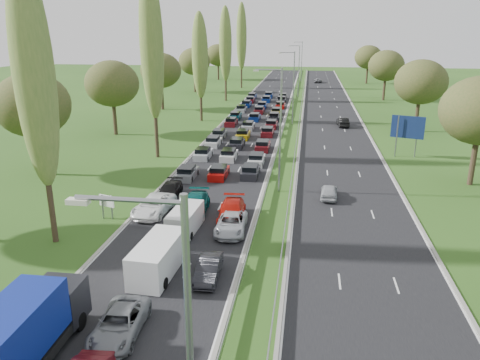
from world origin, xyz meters
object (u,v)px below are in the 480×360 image
at_px(near_car_3, 170,190).
at_px(white_van_front, 159,256).
at_px(blue_lorry, 22,335).
at_px(info_sign, 107,203).
at_px(near_car_2, 154,205).
at_px(white_van_rear, 186,219).
at_px(direction_sign, 408,129).

bearing_deg(near_car_3, white_van_front, -77.06).
bearing_deg(blue_lorry, info_sign, 101.29).
distance_m(near_car_2, white_van_rear, 4.78).
relative_size(near_car_3, direction_sign, 0.88).
bearing_deg(direction_sign, near_car_3, -143.30).
bearing_deg(blue_lorry, near_car_3, 89.82).
distance_m(info_sign, direction_sign, 38.04).
distance_m(white_van_front, white_van_rear, 6.83).
bearing_deg(white_van_front, blue_lorry, -105.41).
bearing_deg(white_van_front, info_sign, 134.06).
distance_m(near_car_3, direction_sign, 31.51).
bearing_deg(near_car_2, blue_lorry, -84.43).
bearing_deg(white_van_rear, near_car_2, 143.37).
relative_size(near_car_2, blue_lorry, 0.63).
distance_m(blue_lorry, info_sign, 18.60).
bearing_deg(near_car_3, white_van_rear, -65.35).
xyz_separation_m(white_van_front, info_sign, (-7.17, 8.24, 0.21)).
xyz_separation_m(near_car_3, info_sign, (-3.64, -6.01, 0.69)).
relative_size(blue_lorry, info_sign, 4.13).
bearing_deg(white_van_rear, white_van_front, -87.30).
relative_size(near_car_2, direction_sign, 1.05).
bearing_deg(info_sign, blue_lorry, -78.03).
bearing_deg(near_car_2, white_van_rear, -34.98).
bearing_deg(white_van_front, direction_sign, 59.79).
relative_size(info_sign, direction_sign, 0.40).
height_order(white_van_front, direction_sign, direction_sign).
bearing_deg(info_sign, near_car_3, 58.77).
bearing_deg(info_sign, white_van_front, -48.97).
bearing_deg(near_car_3, direction_sign, 35.74).
height_order(near_car_3, info_sign, info_sign).
bearing_deg(white_van_front, near_car_2, 113.32).
bearing_deg(blue_lorry, white_van_rear, 78.04).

